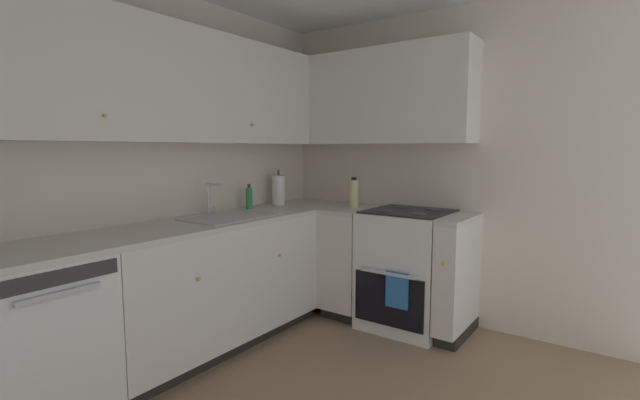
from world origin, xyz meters
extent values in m
cube|color=beige|center=(0.00, 1.44, 1.23)|extent=(3.79, 0.05, 2.45)
cube|color=beige|center=(1.87, 0.00, 1.23)|extent=(0.05, 2.92, 2.45)
cube|color=white|center=(-0.71, 1.11, 0.43)|extent=(0.60, 0.60, 0.86)
cube|color=#333333|center=(-0.71, 0.81, 0.81)|extent=(0.55, 0.01, 0.07)
cube|color=silver|center=(-0.71, 0.79, 0.74)|extent=(0.36, 0.02, 0.02)
cube|color=silver|center=(0.42, 1.11, 0.48)|extent=(1.65, 0.60, 0.77)
cube|color=black|center=(0.42, 1.14, 0.04)|extent=(1.65, 0.54, 0.09)
sphere|color=tan|center=(0.06, 0.80, 0.62)|extent=(0.02, 0.02, 0.02)
sphere|color=tan|center=(0.78, 0.80, 0.62)|extent=(0.02, 0.02, 0.02)
cube|color=beige|center=(0.42, 1.11, 0.88)|extent=(2.86, 0.60, 0.03)
cube|color=silver|center=(1.55, 0.65, 0.48)|extent=(0.60, 0.33, 0.77)
cube|color=black|center=(1.58, 0.65, 0.04)|extent=(0.54, 0.33, 0.09)
cube|color=silver|center=(1.55, -0.24, 0.48)|extent=(0.60, 0.16, 0.77)
cube|color=black|center=(1.58, -0.24, 0.04)|extent=(0.54, 0.16, 0.09)
sphere|color=tan|center=(1.23, -0.24, 0.62)|extent=(0.02, 0.02, 0.02)
cube|color=beige|center=(1.55, 0.65, 0.88)|extent=(0.60, 0.33, 0.03)
cube|color=beige|center=(1.55, -0.24, 0.88)|extent=(0.60, 0.16, 0.03)
cube|color=white|center=(1.57, 0.16, 0.45)|extent=(0.64, 0.62, 0.90)
cube|color=black|center=(1.24, 0.16, 0.29)|extent=(0.02, 0.55, 0.38)
cube|color=silver|center=(1.22, 0.16, 0.50)|extent=(0.02, 0.43, 0.02)
cube|color=black|center=(1.57, 0.16, 0.90)|extent=(0.59, 0.60, 0.01)
cube|color=white|center=(1.87, 0.16, 0.97)|extent=(0.03, 0.60, 0.15)
cylinder|color=#4C4C4C|center=(1.43, 0.03, 0.91)|extent=(0.11, 0.11, 0.01)
cylinder|color=#4C4C4C|center=(1.43, 0.30, 0.91)|extent=(0.11, 0.11, 0.01)
cylinder|color=#4C4C4C|center=(1.71, 0.03, 0.91)|extent=(0.11, 0.11, 0.01)
cylinder|color=#4C4C4C|center=(1.71, 0.30, 0.91)|extent=(0.11, 0.11, 0.01)
cube|color=#2D6BB2|center=(1.22, 0.09, 0.39)|extent=(0.02, 0.17, 0.26)
cube|color=silver|center=(0.26, 1.25, 1.80)|extent=(2.54, 0.32, 0.75)
sphere|color=tan|center=(-0.30, 1.08, 1.56)|extent=(0.02, 0.02, 0.02)
sphere|color=tan|center=(0.82, 1.08, 1.56)|extent=(0.02, 0.02, 0.02)
cube|color=silver|center=(1.69, 0.57, 1.80)|extent=(0.32, 1.68, 0.75)
cube|color=#B7B7BC|center=(0.58, 1.08, 0.90)|extent=(0.64, 0.40, 0.01)
cube|color=gray|center=(0.58, 1.08, 0.85)|extent=(0.59, 0.36, 0.09)
cube|color=#99999E|center=(0.58, 1.08, 0.87)|extent=(0.02, 0.35, 0.06)
cylinder|color=silver|center=(0.58, 1.31, 1.02)|extent=(0.02, 0.02, 0.23)
cylinder|color=silver|center=(0.58, 1.24, 1.12)|extent=(0.02, 0.15, 0.02)
cylinder|color=silver|center=(0.63, 1.31, 0.93)|extent=(0.02, 0.02, 0.06)
cylinder|color=#338C4C|center=(0.98, 1.29, 0.98)|extent=(0.05, 0.05, 0.17)
cylinder|color=#262626|center=(0.98, 1.29, 1.09)|extent=(0.02, 0.02, 0.03)
cylinder|color=white|center=(1.32, 1.27, 1.03)|extent=(0.11, 0.11, 0.26)
cylinder|color=#3F3F3F|center=(1.32, 1.27, 1.05)|extent=(0.02, 0.02, 0.32)
cylinder|color=beige|center=(1.55, 0.65, 1.01)|extent=(0.08, 0.08, 0.23)
cylinder|color=black|center=(1.55, 0.65, 1.14)|extent=(0.04, 0.04, 0.02)
camera|label=1|loc=(-1.60, -1.26, 1.38)|focal=25.12mm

